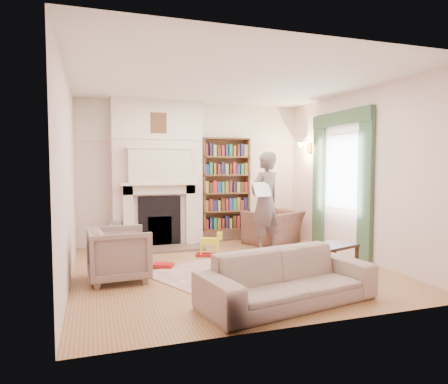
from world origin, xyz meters
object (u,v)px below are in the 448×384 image
object	(u,v)px
coffee_table	(331,260)
paraffin_heater	(115,236)
armchair_reading	(273,227)
bookcase	(226,184)
sofa	(288,278)
man_reading	(265,202)
armchair_left	(119,254)
rocking_horse	(210,244)

from	to	relation	value
coffee_table	paraffin_heater	size ratio (longest dim) A/B	1.27
armchair_reading	coffee_table	bearing A→B (deg)	56.82
bookcase	sofa	world-z (taller)	bookcase
sofa	paraffin_heater	bearing A→B (deg)	105.60
armchair_reading	coffee_table	world-z (taller)	armchair_reading
man_reading	paraffin_heater	bearing A→B (deg)	-40.43
bookcase	coffee_table	bearing A→B (deg)	-78.41
armchair_reading	armchair_left	world-z (taller)	armchair_left
rocking_horse	sofa	bearing A→B (deg)	-61.08
paraffin_heater	bookcase	bearing A→B (deg)	8.17
armchair_reading	paraffin_heater	xyz separation A→B (m)	(-3.04, 0.25, -0.05)
rocking_horse	coffee_table	bearing A→B (deg)	-27.53
coffee_table	rocking_horse	bearing A→B (deg)	109.46
man_reading	rocking_horse	size ratio (longest dim) A/B	3.71
man_reading	armchair_reading	bearing A→B (deg)	-149.22
paraffin_heater	armchair_left	bearing A→B (deg)	-91.22
bookcase	coffee_table	size ratio (longest dim) A/B	2.64
bookcase	armchair_left	xyz separation A→B (m)	(-2.27, -2.23, -0.81)
bookcase	man_reading	distance (m)	1.25
bookcase	coffee_table	world-z (taller)	bookcase
rocking_horse	bookcase	bearing A→B (deg)	85.51
coffee_table	paraffin_heater	xyz separation A→B (m)	(-2.83, 2.61, 0.05)
armchair_reading	rocking_horse	bearing A→B (deg)	-3.56
bookcase	sofa	distance (m)	3.90
bookcase	armchair_reading	size ratio (longest dim) A/B	1.83
armchair_reading	man_reading	xyz separation A→B (m)	(-0.45, -0.60, 0.57)
armchair_reading	armchair_left	size ratio (longest dim) A/B	1.27
bookcase	paraffin_heater	world-z (taller)	bookcase
armchair_reading	coffee_table	xyz separation A→B (m)	(-0.21, -2.37, -0.10)
rocking_horse	man_reading	bearing A→B (deg)	29.41
armchair_reading	man_reading	bearing A→B (deg)	25.13
sofa	rocking_horse	size ratio (longest dim) A/B	4.19
armchair_reading	paraffin_heater	distance (m)	3.05
bookcase	paraffin_heater	size ratio (longest dim) A/B	3.36
man_reading	coffee_table	xyz separation A→B (m)	(0.24, -1.77, -0.68)
bookcase	armchair_reading	bearing A→B (deg)	-34.78
sofa	armchair_left	bearing A→B (deg)	127.97
bookcase	man_reading	size ratio (longest dim) A/B	1.02
armchair_left	man_reading	distance (m)	2.89
bookcase	man_reading	world-z (taller)	bookcase
man_reading	paraffin_heater	xyz separation A→B (m)	(-2.59, 0.85, -0.63)
armchair_reading	coffee_table	size ratio (longest dim) A/B	1.44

